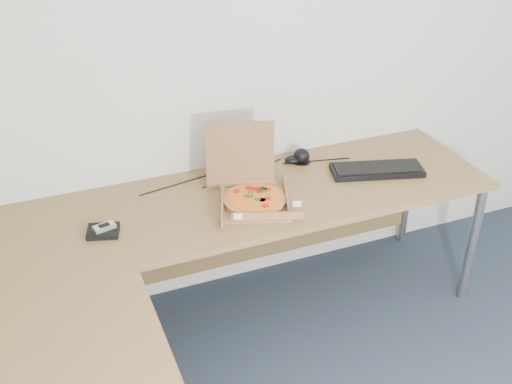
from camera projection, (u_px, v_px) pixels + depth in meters
name	position (u px, v px, depth m)	size (l,w,h in m)	color
desk	(198.00, 271.00, 2.54)	(2.50, 2.20, 0.73)	olive
pizza_box	(253.00, 195.00, 2.92)	(0.32, 0.38, 0.33)	#9D6A41
drinking_glass	(265.00, 169.00, 3.10)	(0.07, 0.07, 0.12)	white
keyboard	(377.00, 170.00, 3.18)	(0.46, 0.16, 0.03)	black
mouse	(294.00, 159.00, 3.28)	(0.10, 0.07, 0.04)	black
wallet	(103.00, 231.00, 2.71)	(0.13, 0.11, 0.02)	black
phone	(104.00, 227.00, 2.70)	(0.09, 0.05, 0.02)	#B2B5BA
dome_speaker	(302.00, 155.00, 3.27)	(0.10, 0.10, 0.08)	black
cable_bundle	(243.00, 173.00, 3.18)	(0.54, 0.04, 0.01)	black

